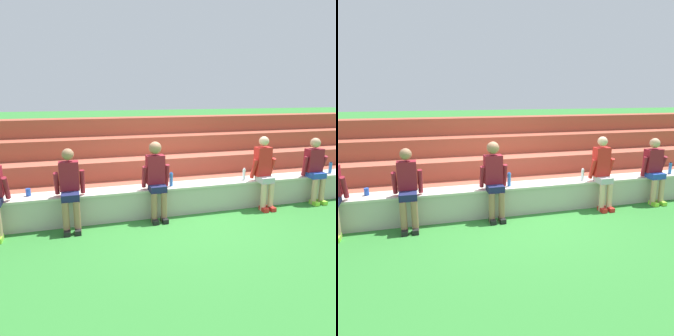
# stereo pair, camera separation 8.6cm
# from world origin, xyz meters

# --- Properties ---
(ground_plane) EXTENTS (80.00, 80.00, 0.00)m
(ground_plane) POSITION_xyz_m (0.00, 0.00, 0.00)
(ground_plane) COLOR #2D752D
(stone_seating_wall) EXTENTS (8.61, 0.48, 0.55)m
(stone_seating_wall) POSITION_xyz_m (0.00, 0.22, 0.29)
(stone_seating_wall) COLOR #B7AF9E
(stone_seating_wall) RESTS_ON ground
(brick_bleachers) EXTENTS (12.35, 2.35, 1.68)m
(brick_bleachers) POSITION_xyz_m (0.00, 2.21, 0.63)
(brick_bleachers) COLOR #A6503B
(brick_bleachers) RESTS_ON ground
(person_left_of_center) EXTENTS (0.50, 0.58, 1.38)m
(person_left_of_center) POSITION_xyz_m (-2.02, -0.02, 0.74)
(person_left_of_center) COLOR #996B4C
(person_left_of_center) RESTS_ON ground
(person_center) EXTENTS (0.51, 0.52, 1.44)m
(person_center) POSITION_xyz_m (-0.50, -0.00, 0.79)
(person_center) COLOR #996B4C
(person_center) RESTS_ON ground
(person_right_of_center) EXTENTS (0.48, 0.49, 1.46)m
(person_right_of_center) POSITION_xyz_m (1.71, -0.03, 0.77)
(person_right_of_center) COLOR #DBAD89
(person_right_of_center) RESTS_ON ground
(person_far_right) EXTENTS (0.53, 0.48, 1.38)m
(person_far_right) POSITION_xyz_m (2.96, -0.02, 0.75)
(person_far_right) COLOR tan
(person_far_right) RESTS_ON ground
(water_bottle_center_gap) EXTENTS (0.06, 0.06, 0.25)m
(water_bottle_center_gap) POSITION_xyz_m (1.38, 0.16, 0.67)
(water_bottle_center_gap) COLOR silver
(water_bottle_center_gap) RESTS_ON stone_seating_wall
(water_bottle_mid_left) EXTENTS (0.07, 0.07, 0.26)m
(water_bottle_mid_left) POSITION_xyz_m (3.53, 0.17, 0.67)
(water_bottle_mid_left) COLOR blue
(water_bottle_mid_left) RESTS_ON stone_seating_wall
(water_bottle_near_right) EXTENTS (0.07, 0.07, 0.27)m
(water_bottle_near_right) POSITION_xyz_m (-0.17, 0.16, 0.68)
(water_bottle_near_right) COLOR blue
(water_bottle_near_right) RESTS_ON stone_seating_wall
(water_bottle_near_left) EXTENTS (0.07, 0.07, 0.28)m
(water_bottle_near_left) POSITION_xyz_m (2.03, 0.26, 0.69)
(water_bottle_near_left) COLOR green
(water_bottle_near_left) RESTS_ON stone_seating_wall
(plastic_cup_middle) EXTENTS (0.08, 0.08, 0.13)m
(plastic_cup_middle) POSITION_xyz_m (-2.72, 0.28, 0.62)
(plastic_cup_middle) COLOR blue
(plastic_cup_middle) RESTS_ON stone_seating_wall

